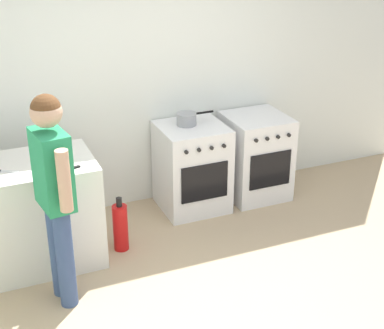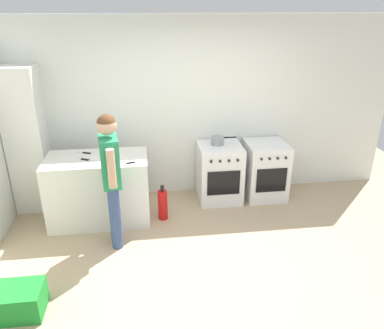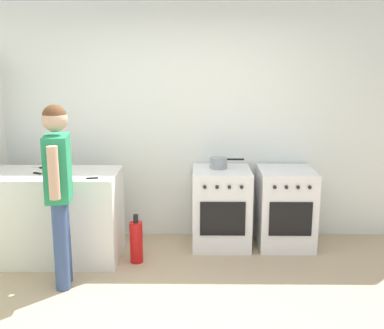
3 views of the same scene
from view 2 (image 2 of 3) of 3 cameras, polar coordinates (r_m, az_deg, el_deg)
name	(u,v)px [view 2 (image 2 of 3)]	position (r m, az deg, el deg)	size (l,w,h in m)	color
ground_plane	(215,266)	(4.36, 3.54, -15.20)	(8.00, 8.00, 0.00)	tan
back_wall	(193,109)	(5.52, 0.11, 8.46)	(6.00, 0.10, 2.60)	silver
counter_unit	(99,189)	(5.12, -13.97, -3.69)	(1.30, 0.70, 0.90)	silver
oven_left	(219,173)	(5.53, 4.21, -1.23)	(0.62, 0.62, 0.85)	white
oven_right	(265,170)	(5.70, 11.08, -0.84)	(0.59, 0.62, 0.85)	white
pot	(218,141)	(5.39, 3.92, 3.66)	(0.37, 0.19, 0.12)	gray
knife_chef	(124,164)	(4.66, -10.36, 0.09)	(0.31, 0.10, 0.01)	silver
knife_paring	(85,153)	(5.13, -16.06, 1.73)	(0.20, 0.10, 0.01)	silver
knife_utility	(89,160)	(4.87, -15.41, 0.63)	(0.24, 0.14, 0.01)	silver
person	(111,171)	(4.33, -12.28, -0.92)	(0.25, 0.56, 1.63)	#384C7A
fire_extinguisher	(163,204)	(5.10, -4.49, -6.09)	(0.13, 0.13, 0.50)	red
recycling_crate_lower	(15,301)	(4.09, -25.36, -18.33)	(0.52, 0.36, 0.28)	#1E842D
larder_cabinet	(27,141)	(5.55, -23.82, 3.27)	(0.48, 0.44, 2.00)	silver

